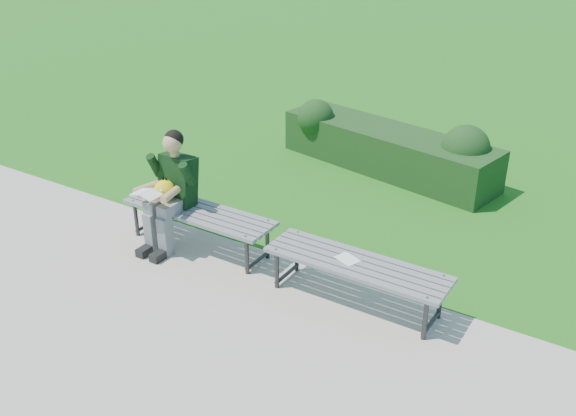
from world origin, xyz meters
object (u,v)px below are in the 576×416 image
Objects in this scene: seated_boy at (170,187)px; bench_right at (357,267)px; paper_sheet at (347,259)px; bench_left at (199,215)px; hedge at (391,147)px.

bench_right is at bearing 0.91° from seated_boy.
seated_boy reaches higher than paper_sheet.
bench_left reaches higher than paper_sheet.
hedge reaches higher than bench_left.
hedge is 3.42m from bench_right.
paper_sheet is at bearing -180.00° from bench_right.
hedge is 1.86× the size of bench_right.
seated_boy is (-2.27, -0.04, 0.30)m from bench_right.
bench_right is (1.97, -0.06, 0.00)m from bench_left.
hedge is at bearing 74.54° from bench_left.
seated_boy is 2.18m from paper_sheet.
seated_boy is at bearing -179.05° from paper_sheet.
paper_sheet is (2.17, 0.04, -0.24)m from seated_boy.
bench_right is at bearing 0.00° from paper_sheet.
hedge is 3.39m from paper_sheet.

